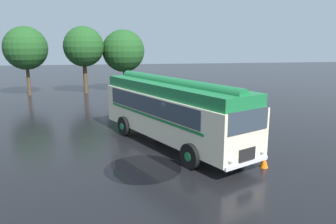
{
  "coord_description": "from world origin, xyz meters",
  "views": [
    {
      "loc": [
        -3.2,
        -15.63,
        5.29
      ],
      "look_at": [
        -0.48,
        1.91,
        1.4
      ],
      "focal_mm": 35.0,
      "sensor_mm": 36.0,
      "label": 1
    }
  ],
  "objects_px": {
    "vintage_bus": "(173,109)",
    "traffic_cone": "(264,161)",
    "car_near_left": "(125,93)",
    "car_mid_left": "(155,92)"
  },
  "relations": [
    {
      "from": "vintage_bus",
      "to": "traffic_cone",
      "type": "distance_m",
      "value": 5.22
    },
    {
      "from": "car_near_left",
      "to": "traffic_cone",
      "type": "height_order",
      "value": "car_near_left"
    },
    {
      "from": "vintage_bus",
      "to": "car_near_left",
      "type": "xyz_separation_m",
      "value": [
        -2.1,
        12.34,
        -1.05
      ]
    },
    {
      "from": "vintage_bus",
      "to": "car_mid_left",
      "type": "bearing_deg",
      "value": 87.46
    },
    {
      "from": "car_near_left",
      "to": "car_mid_left",
      "type": "height_order",
      "value": "same"
    },
    {
      "from": "car_mid_left",
      "to": "car_near_left",
      "type": "bearing_deg",
      "value": -178.95
    },
    {
      "from": "vintage_bus",
      "to": "traffic_cone",
      "type": "relative_size",
      "value": 18.43
    },
    {
      "from": "vintage_bus",
      "to": "traffic_cone",
      "type": "bearing_deg",
      "value": -48.03
    },
    {
      "from": "car_near_left",
      "to": "vintage_bus",
      "type": "bearing_deg",
      "value": -80.35
    },
    {
      "from": "car_mid_left",
      "to": "traffic_cone",
      "type": "bearing_deg",
      "value": -80.22
    }
  ]
}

